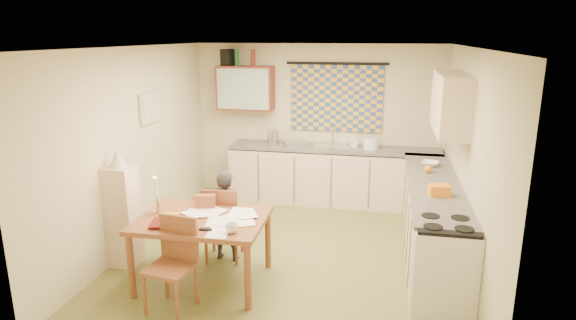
% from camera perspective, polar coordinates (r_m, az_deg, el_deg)
% --- Properties ---
extents(floor, '(4.00, 4.50, 0.02)m').
position_cam_1_polar(floor, '(6.12, 0.27, -10.98)').
color(floor, brown).
rests_on(floor, ground).
extents(ceiling, '(4.00, 4.50, 0.02)m').
position_cam_1_polar(ceiling, '(5.51, 0.30, 13.34)').
color(ceiling, white).
rests_on(ceiling, floor).
extents(wall_back, '(4.00, 0.02, 2.50)m').
position_cam_1_polar(wall_back, '(7.87, 3.52, 4.49)').
color(wall_back, beige).
rests_on(wall_back, floor).
extents(wall_front, '(4.00, 0.02, 2.50)m').
position_cam_1_polar(wall_front, '(3.61, -6.86, -8.10)').
color(wall_front, beige).
rests_on(wall_front, floor).
extents(wall_left, '(0.02, 4.50, 2.50)m').
position_cam_1_polar(wall_left, '(6.38, -17.72, 1.40)').
color(wall_left, beige).
rests_on(wall_left, floor).
extents(wall_right, '(0.02, 4.50, 2.50)m').
position_cam_1_polar(wall_right, '(5.66, 20.66, -0.49)').
color(wall_right, beige).
rests_on(wall_right, floor).
extents(window_blind, '(1.45, 0.03, 1.05)m').
position_cam_1_polar(window_blind, '(7.73, 5.75, 7.27)').
color(window_blind, '#2F4A81').
rests_on(window_blind, wall_back).
extents(curtain_rod, '(1.60, 0.04, 0.04)m').
position_cam_1_polar(curtain_rod, '(7.66, 5.84, 11.33)').
color(curtain_rod, black).
rests_on(curtain_rod, wall_back).
extents(wall_cabinet, '(0.90, 0.34, 0.70)m').
position_cam_1_polar(wall_cabinet, '(7.86, -5.03, 8.50)').
color(wall_cabinet, maroon).
rests_on(wall_cabinet, wall_back).
extents(wall_cabinet_glass, '(0.84, 0.02, 0.64)m').
position_cam_1_polar(wall_cabinet_glass, '(7.69, -5.39, 8.37)').
color(wall_cabinet_glass, '#99B2A5').
rests_on(wall_cabinet_glass, wall_back).
extents(upper_cabinet_right, '(0.34, 1.30, 0.70)m').
position_cam_1_polar(upper_cabinet_right, '(6.05, 18.72, 6.43)').
color(upper_cabinet_right, '#D0B295').
rests_on(upper_cabinet_right, wall_right).
extents(framed_print, '(0.04, 0.50, 0.40)m').
position_cam_1_polar(framed_print, '(6.63, -16.05, 5.97)').
color(framed_print, beige).
rests_on(framed_print, wall_left).
extents(print_canvas, '(0.01, 0.42, 0.32)m').
position_cam_1_polar(print_canvas, '(6.61, -15.86, 5.97)').
color(print_canvas, silver).
rests_on(print_canvas, wall_left).
extents(counter_back, '(3.30, 0.62, 0.92)m').
position_cam_1_polar(counter_back, '(7.71, 5.39, -1.85)').
color(counter_back, '#D0B295').
rests_on(counter_back, floor).
extents(counter_right, '(0.62, 2.95, 0.92)m').
position_cam_1_polar(counter_right, '(6.18, 16.68, -6.69)').
color(counter_right, '#D0B295').
rests_on(counter_right, floor).
extents(stove, '(0.59, 0.59, 0.92)m').
position_cam_1_polar(stove, '(5.00, 17.89, -11.98)').
color(stove, white).
rests_on(stove, floor).
extents(sink, '(0.62, 0.54, 0.10)m').
position_cam_1_polar(sink, '(7.61, 5.17, 1.26)').
color(sink, silver).
rests_on(sink, counter_back).
extents(tap, '(0.04, 0.04, 0.28)m').
position_cam_1_polar(tap, '(7.74, 5.30, 2.86)').
color(tap, silver).
rests_on(tap, counter_back).
extents(dish_rack, '(0.44, 0.42, 0.06)m').
position_cam_1_polar(dish_rack, '(7.67, 0.90, 1.97)').
color(dish_rack, silver).
rests_on(dish_rack, counter_back).
extents(kettle, '(0.20, 0.20, 0.24)m').
position_cam_1_polar(kettle, '(7.73, -1.76, 2.74)').
color(kettle, silver).
rests_on(kettle, counter_back).
extents(mixing_bowl, '(0.30, 0.30, 0.16)m').
position_cam_1_polar(mixing_bowl, '(7.54, 9.81, 1.92)').
color(mixing_bowl, white).
rests_on(mixing_bowl, counter_back).
extents(soap_bottle, '(0.17, 0.17, 0.21)m').
position_cam_1_polar(soap_bottle, '(7.59, 7.82, 2.29)').
color(soap_bottle, white).
rests_on(soap_bottle, counter_back).
extents(bowl, '(0.33, 0.33, 0.06)m').
position_cam_1_polar(bowl, '(6.75, 16.47, -0.42)').
color(bowl, white).
rests_on(bowl, counter_right).
extents(orange_bag, '(0.24, 0.19, 0.12)m').
position_cam_1_polar(orange_bag, '(5.54, 17.48, -3.44)').
color(orange_bag, orange).
rests_on(orange_bag, counter_right).
extents(fruit_orange, '(0.10, 0.10, 0.10)m').
position_cam_1_polar(fruit_orange, '(6.40, 16.28, -1.03)').
color(fruit_orange, orange).
rests_on(fruit_orange, counter_right).
extents(speaker, '(0.20, 0.23, 0.26)m').
position_cam_1_polar(speaker, '(7.91, -7.15, 11.98)').
color(speaker, black).
rests_on(speaker, wall_cabinet).
extents(bottle_green, '(0.08, 0.08, 0.26)m').
position_cam_1_polar(bottle_green, '(7.86, -6.11, 11.99)').
color(bottle_green, '#195926').
rests_on(bottle_green, wall_cabinet).
extents(bottle_brown, '(0.07, 0.07, 0.26)m').
position_cam_1_polar(bottle_brown, '(7.78, -4.17, 12.01)').
color(bottle_brown, maroon).
rests_on(bottle_brown, wall_cabinet).
extents(dining_table, '(1.37, 1.05, 0.75)m').
position_cam_1_polar(dining_table, '(5.38, -9.96, -10.42)').
color(dining_table, brown).
rests_on(dining_table, floor).
extents(chair_far, '(0.46, 0.46, 0.92)m').
position_cam_1_polar(chair_far, '(5.90, -7.60, -8.95)').
color(chair_far, brown).
rests_on(chair_far, floor).
extents(chair_near, '(0.48, 0.48, 0.92)m').
position_cam_1_polar(chair_near, '(4.99, -13.60, -13.93)').
color(chair_near, brown).
rests_on(chair_near, floor).
extents(person, '(0.43, 0.30, 1.12)m').
position_cam_1_polar(person, '(5.79, -7.39, -6.52)').
color(person, black).
rests_on(person, floor).
extents(shelf_stand, '(0.32, 0.30, 1.19)m').
position_cam_1_polar(shelf_stand, '(5.92, -18.98, -6.36)').
color(shelf_stand, '#D0B295').
rests_on(shelf_stand, floor).
extents(lampshade, '(0.20, 0.20, 0.22)m').
position_cam_1_polar(lampshade, '(5.71, -19.56, 0.27)').
color(lampshade, beige).
rests_on(lampshade, shelf_stand).
extents(letter_rack, '(0.24, 0.15, 0.16)m').
position_cam_1_polar(letter_rack, '(5.46, -9.77, -4.90)').
color(letter_rack, brown).
rests_on(letter_rack, dining_table).
extents(mug, '(0.16, 0.16, 0.10)m').
position_cam_1_polar(mug, '(4.79, -6.70, -8.02)').
color(mug, white).
rests_on(mug, dining_table).
extents(magazine, '(0.37, 0.41, 0.03)m').
position_cam_1_polar(magazine, '(5.16, -15.94, -7.21)').
color(magazine, maroon).
rests_on(magazine, dining_table).
extents(book, '(0.26, 0.29, 0.02)m').
position_cam_1_polar(book, '(5.31, -14.61, -6.55)').
color(book, orange).
rests_on(book, dining_table).
extents(orange_box, '(0.13, 0.09, 0.04)m').
position_cam_1_polar(orange_box, '(5.09, -14.10, -7.33)').
color(orange_box, orange).
rests_on(orange_box, dining_table).
extents(eyeglasses, '(0.13, 0.05, 0.02)m').
position_cam_1_polar(eyeglasses, '(4.90, -9.74, -8.12)').
color(eyeglasses, black).
rests_on(eyeglasses, dining_table).
extents(candle_holder, '(0.08, 0.08, 0.18)m').
position_cam_1_polar(candle_holder, '(5.42, -15.07, -5.23)').
color(candle_holder, silver).
rests_on(candle_holder, dining_table).
extents(candle, '(0.03, 0.03, 0.22)m').
position_cam_1_polar(candle, '(5.37, -15.35, -3.19)').
color(candle, white).
rests_on(candle, dining_table).
extents(candle_flame, '(0.02, 0.02, 0.02)m').
position_cam_1_polar(candle_flame, '(5.33, -15.60, -1.97)').
color(candle_flame, '#FFCC66').
rests_on(candle_flame, dining_table).
extents(papers, '(0.91, 0.85, 0.02)m').
position_cam_1_polar(papers, '(5.17, -8.47, -6.81)').
color(papers, white).
rests_on(papers, dining_table).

